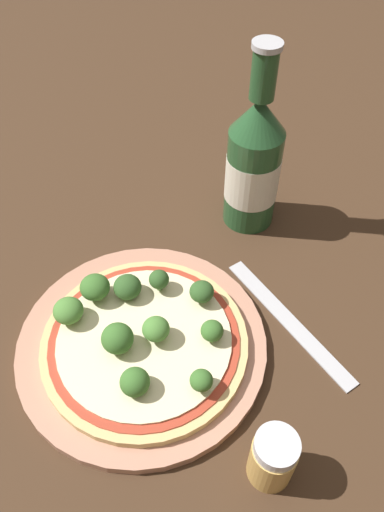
{
  "coord_description": "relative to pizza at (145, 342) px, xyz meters",
  "views": [
    {
      "loc": [
        -0.08,
        -0.29,
        0.47
      ],
      "look_at": [
        0.07,
        0.03,
        0.06
      ],
      "focal_mm": 35.0,
      "sensor_mm": 36.0,
      "label": 1
    }
  ],
  "objects": [
    {
      "name": "broccoli_floret_2",
      "position": [
        -0.03,
        0.07,
        0.02
      ],
      "size": [
        0.03,
        0.03,
        0.03
      ],
      "color": "#6B8E51",
      "rests_on": "pizza"
    },
    {
      "name": "broccoli_floret_7",
      "position": [
        0.07,
        0.02,
        0.02
      ],
      "size": [
        0.03,
        0.03,
        0.03
      ],
      "color": "#6B8E51",
      "rests_on": "pizza"
    },
    {
      "name": "broccoli_floret_9",
      "position": [
        0.03,
        -0.07,
        0.02
      ],
      "size": [
        0.02,
        0.02,
        0.02
      ],
      "color": "#6B8E51",
      "rests_on": "pizza"
    },
    {
      "name": "plate",
      "position": [
        -0.0,
        0.01,
        -0.01
      ],
      "size": [
        0.26,
        0.26,
        0.01
      ],
      "color": "tan",
      "rests_on": "ground_plane"
    },
    {
      "name": "broccoli_floret_5",
      "position": [
        0.04,
        0.05,
        0.02
      ],
      "size": [
        0.02,
        0.02,
        0.03
      ],
      "color": "#6B8E51",
      "rests_on": "pizza"
    },
    {
      "name": "broccoli_floret_3",
      "position": [
        0.01,
        -0.0,
        0.02
      ],
      "size": [
        0.03,
        0.03,
        0.03
      ],
      "color": "#6B8E51",
      "rests_on": "pizza"
    },
    {
      "name": "ground_plane",
      "position": [
        0.01,
        0.02,
        -0.02
      ],
      "size": [
        3.0,
        3.0,
        0.0
      ],
      "primitive_type": "plane",
      "color": "#3D2819"
    },
    {
      "name": "broccoli_floret_8",
      "position": [
        -0.06,
        0.05,
        0.02
      ],
      "size": [
        0.03,
        0.03,
        0.03
      ],
      "color": "#6B8E51",
      "rests_on": "pizza"
    },
    {
      "name": "broccoli_floret_0",
      "position": [
        -0.03,
        -0.05,
        0.02
      ],
      "size": [
        0.03,
        0.03,
        0.03
      ],
      "color": "#6B8E51",
      "rests_on": "pizza"
    },
    {
      "name": "pizza",
      "position": [
        0.0,
        0.0,
        0.0
      ],
      "size": [
        0.22,
        0.22,
        0.01
      ],
      "color": "tan",
      "rests_on": "plate"
    },
    {
      "name": "beer_bottle",
      "position": [
        0.19,
        0.14,
        0.07
      ],
      "size": [
        0.07,
        0.07,
        0.24
      ],
      "color": "#234C28",
      "rests_on": "ground_plane"
    },
    {
      "name": "broccoli_floret_4",
      "position": [
        0.06,
        -0.03,
        0.02
      ],
      "size": [
        0.02,
        0.02,
        0.02
      ],
      "color": "#6B8E51",
      "rests_on": "pizza"
    },
    {
      "name": "broccoli_floret_1",
      "position": [
        0.0,
        0.06,
        0.02
      ],
      "size": [
        0.03,
        0.03,
        0.03
      ],
      "color": "#6B8E51",
      "rests_on": "pizza"
    },
    {
      "name": "pepper_shaker",
      "position": [
        0.06,
        -0.16,
        0.01
      ],
      "size": [
        0.04,
        0.04,
        0.07
      ],
      "color": "tan",
      "rests_on": "ground_plane"
    },
    {
      "name": "broccoli_floret_6",
      "position": [
        -0.03,
        0.0,
        0.02
      ],
      "size": [
        0.03,
        0.03,
        0.03
      ],
      "color": "#6B8E51",
      "rests_on": "pizza"
    },
    {
      "name": "fork",
      "position": [
        0.16,
        -0.03,
        -0.02
      ],
      "size": [
        0.05,
        0.2,
        0.0
      ],
      "rotation": [
        0.0,
        0.0,
        1.75
      ],
      "color": "#B2B2B7",
      "rests_on": "ground_plane"
    }
  ]
}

